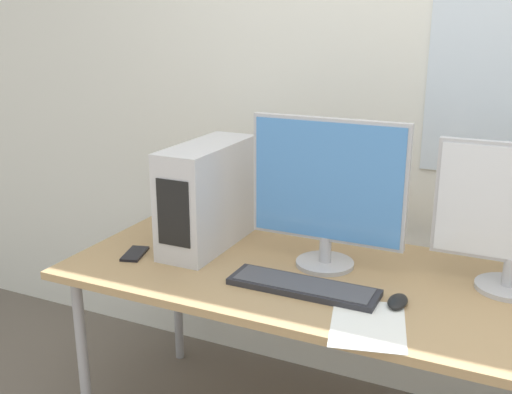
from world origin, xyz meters
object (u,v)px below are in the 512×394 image
object	(u,v)px
pc_tower	(208,195)
mouse	(398,301)
monitor_main	(327,189)
cell_phone	(135,254)
keyboard	(303,287)

from	to	relation	value
pc_tower	mouse	xyz separation A→B (m)	(0.77, -0.20, -0.18)
pc_tower	monitor_main	size ratio (longest dim) A/B	0.89
monitor_main	cell_phone	bearing A→B (deg)	-162.79
monitor_main	cell_phone	distance (m)	0.75
pc_tower	mouse	bearing A→B (deg)	-14.54
monitor_main	cell_phone	size ratio (longest dim) A/B	3.61
keyboard	mouse	xyz separation A→B (m)	(0.30, 0.02, 0.00)
mouse	cell_phone	xyz separation A→B (m)	(-0.97, -0.01, -0.01)
keyboard	mouse	size ratio (longest dim) A/B	4.52
keyboard	cell_phone	distance (m)	0.67
cell_phone	pc_tower	bearing A→B (deg)	31.59
keyboard	mouse	distance (m)	0.30
monitor_main	mouse	distance (m)	0.45
keyboard	cell_phone	world-z (taller)	keyboard
pc_tower	keyboard	size ratio (longest dim) A/B	0.99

